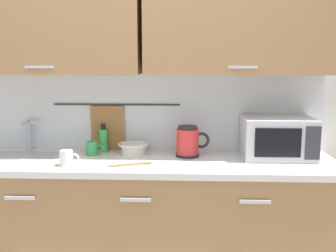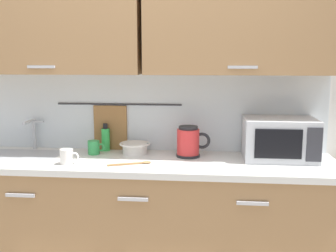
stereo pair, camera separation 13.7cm
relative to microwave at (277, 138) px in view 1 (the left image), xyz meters
name	(u,v)px [view 1 (the left image)]	position (x,y,z in m)	size (l,w,h in m)	color
counter_unit	(141,224)	(-0.91, -0.11, -0.58)	(2.53, 0.64, 0.90)	#997047
back_wall_assembly	(144,63)	(-0.90, 0.12, 0.49)	(3.70, 0.41, 2.50)	silver
sink_faucet	(28,131)	(-1.73, 0.12, 0.01)	(0.09, 0.17, 0.22)	#B2B5BA
microwave	(277,138)	(0.00, 0.00, 0.00)	(0.46, 0.35, 0.27)	silver
electric_kettle	(188,142)	(-0.59, 0.00, -0.03)	(0.23, 0.16, 0.21)	black
dish_soap_bottle	(103,139)	(-1.19, 0.13, -0.05)	(0.06, 0.06, 0.20)	green
mug_near_sink	(67,158)	(-1.34, -0.27, -0.09)	(0.12, 0.08, 0.09)	silver
mixing_bowl	(134,148)	(-0.97, 0.05, -0.09)	(0.21, 0.21, 0.08)	silver
mug_by_kettle	(92,148)	(-1.24, 0.01, -0.09)	(0.12, 0.08, 0.09)	green
wooden_spoon	(136,164)	(-0.92, -0.23, -0.13)	(0.27, 0.13, 0.01)	#9E7042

